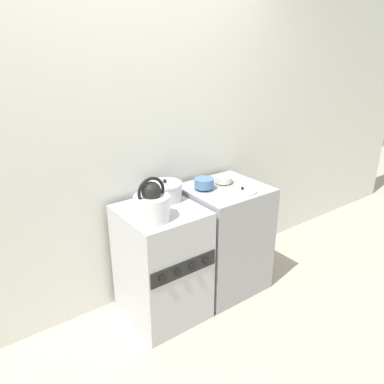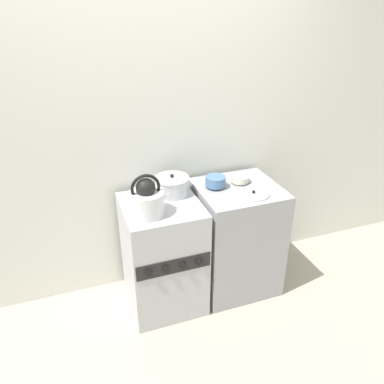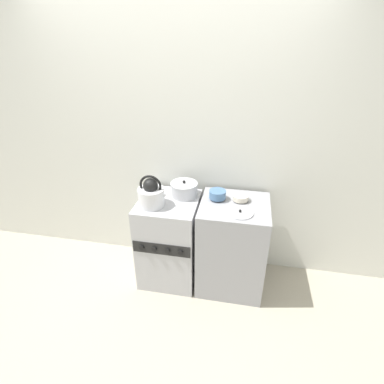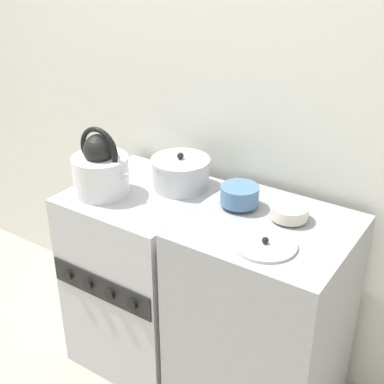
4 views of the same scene
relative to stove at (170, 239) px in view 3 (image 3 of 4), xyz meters
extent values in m
plane|color=#B2A893|center=(0.00, -0.27, -0.42)|extent=(12.00, 12.00, 0.00)
cube|color=silver|center=(0.00, 0.35, 0.83)|extent=(7.00, 0.06, 2.50)
cube|color=#B2B2B7|center=(0.00, 0.00, 0.00)|extent=(0.53, 0.55, 0.84)
cube|color=black|center=(0.00, -0.28, 0.10)|extent=(0.50, 0.01, 0.11)
cylinder|color=black|center=(-0.17, -0.29, 0.10)|extent=(0.04, 0.02, 0.04)
cylinder|color=black|center=(-0.06, -0.29, 0.10)|extent=(0.04, 0.02, 0.04)
cylinder|color=black|center=(0.06, -0.29, 0.10)|extent=(0.04, 0.02, 0.04)
cylinder|color=black|center=(0.17, -0.29, 0.10)|extent=(0.04, 0.02, 0.04)
cube|color=#99999E|center=(0.58, 0.00, 0.01)|extent=(0.59, 0.56, 0.87)
cylinder|color=silver|center=(-0.12, -0.10, 0.50)|extent=(0.23, 0.23, 0.16)
sphere|color=black|center=(-0.12, -0.10, 0.61)|extent=(0.12, 0.12, 0.12)
torus|color=black|center=(-0.12, -0.10, 0.61)|extent=(0.19, 0.02, 0.19)
cone|color=silver|center=(-0.01, -0.10, 0.52)|extent=(0.11, 0.05, 0.09)
cylinder|color=silver|center=(0.12, 0.12, 0.48)|extent=(0.24, 0.24, 0.11)
cylinder|color=silver|center=(0.12, 0.12, 0.54)|extent=(0.24, 0.24, 0.01)
sphere|color=black|center=(0.12, 0.12, 0.56)|extent=(0.03, 0.03, 0.03)
cylinder|color=#4C729E|center=(0.43, 0.07, 0.45)|extent=(0.07, 0.07, 0.02)
cylinder|color=#4C729E|center=(0.43, 0.07, 0.49)|extent=(0.14, 0.14, 0.07)
cylinder|color=beige|center=(0.62, 0.08, 0.45)|extent=(0.06, 0.06, 0.01)
cylinder|color=beige|center=(0.62, 0.08, 0.48)|extent=(0.14, 0.14, 0.04)
cylinder|color=silver|center=(0.63, -0.13, 0.45)|extent=(0.22, 0.22, 0.01)
sphere|color=black|center=(0.63, -0.13, 0.47)|extent=(0.02, 0.02, 0.02)
camera|label=1|loc=(-1.18, -1.96, 1.46)|focal=35.00mm
camera|label=2|loc=(-0.55, -2.14, 1.65)|focal=35.00mm
camera|label=3|loc=(0.63, -2.21, 1.72)|focal=28.00mm
camera|label=4|loc=(1.26, -1.51, 1.42)|focal=50.00mm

